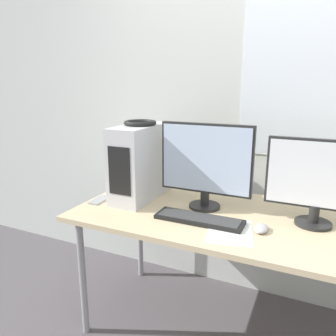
% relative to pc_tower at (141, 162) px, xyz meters
% --- Properties ---
extents(wall_back, '(8.00, 0.07, 2.70)m').
position_rel_pc_tower_xyz_m(wall_back, '(0.76, 0.49, 0.37)').
color(wall_back, silver).
rests_on(wall_back, ground_plane).
extents(desk, '(2.04, 0.82, 0.76)m').
position_rel_pc_tower_xyz_m(desk, '(0.76, -0.05, -0.27)').
color(desk, '#D1BA8E').
rests_on(desk, ground_plane).
extents(pc_tower, '(0.20, 0.48, 0.45)m').
position_rel_pc_tower_xyz_m(pc_tower, '(0.00, 0.00, 0.00)').
color(pc_tower, silver).
rests_on(pc_tower, desk).
extents(headphones, '(0.19, 0.19, 0.03)m').
position_rel_pc_tower_xyz_m(headphones, '(-0.00, 0.00, 0.24)').
color(headphones, black).
rests_on(headphones, pc_tower).
extents(monitor_main, '(0.52, 0.18, 0.48)m').
position_rel_pc_tower_xyz_m(monitor_main, '(0.41, -0.01, 0.04)').
color(monitor_main, black).
rests_on(monitor_main, desk).
extents(monitor_right_near, '(0.49, 0.18, 0.44)m').
position_rel_pc_tower_xyz_m(monitor_right_near, '(0.99, -0.00, 0.01)').
color(monitor_right_near, black).
rests_on(monitor_right_near, desk).
extents(keyboard, '(0.46, 0.14, 0.02)m').
position_rel_pc_tower_xyz_m(keyboard, '(0.45, -0.20, -0.21)').
color(keyboard, black).
rests_on(keyboard, desk).
extents(mouse, '(0.07, 0.11, 0.03)m').
position_rel_pc_tower_xyz_m(mouse, '(0.76, -0.19, -0.21)').
color(mouse, '#B2B2B7').
rests_on(mouse, desk).
extents(cell_phone, '(0.08, 0.16, 0.01)m').
position_rel_pc_tower_xyz_m(cell_phone, '(-0.20, -0.17, -0.22)').
color(cell_phone, '#99999E').
rests_on(cell_phone, desk).
extents(paper_sheet_left, '(0.27, 0.34, 0.00)m').
position_rel_pc_tower_xyz_m(paper_sheet_left, '(0.63, -0.25, -0.22)').
color(paper_sheet_left, white).
rests_on(paper_sheet_left, desk).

